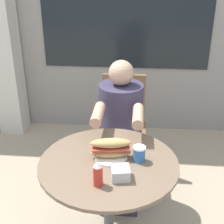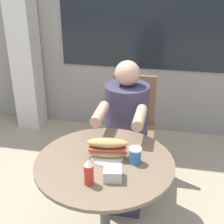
{
  "view_description": "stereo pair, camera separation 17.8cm",
  "coord_description": "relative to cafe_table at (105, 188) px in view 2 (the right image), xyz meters",
  "views": [
    {
      "loc": [
        0.14,
        -1.4,
        1.66
      ],
      "look_at": [
        0.0,
        0.2,
        0.9
      ],
      "focal_mm": 50.0,
      "sensor_mm": 36.0,
      "label": 1
    },
    {
      "loc": [
        0.32,
        -1.38,
        1.66
      ],
      "look_at": [
        0.0,
        0.2,
        0.9
      ],
      "focal_mm": 50.0,
      "sensor_mm": 36.0,
      "label": 2
    }
  ],
  "objects": [
    {
      "name": "condiment_bottle",
      "position": [
        -0.03,
        -0.2,
        0.25
      ],
      "size": [
        0.05,
        0.05,
        0.14
      ],
      "color": "red",
      "rests_on": "cafe_table"
    },
    {
      "name": "drink_cup",
      "position": [
        0.16,
        0.02,
        0.23
      ],
      "size": [
        0.07,
        0.07,
        0.09
      ],
      "color": "#336BB7",
      "rests_on": "cafe_table"
    },
    {
      "name": "napkin_box",
      "position": [
        0.07,
        -0.14,
        0.21
      ],
      "size": [
        0.1,
        0.1,
        0.06
      ],
      "rotation": [
        0.0,
        0.0,
        0.16
      ],
      "color": "silver",
      "rests_on": "cafe_table"
    },
    {
      "name": "lattice_pillar",
      "position": [
        -1.21,
        1.58,
        0.68
      ],
      "size": [
        0.25,
        0.25,
        2.4
      ],
      "color": "beige",
      "rests_on": "ground_plane"
    },
    {
      "name": "sandwich_on_plate",
      "position": [
        0.01,
        0.04,
        0.24
      ],
      "size": [
        0.23,
        0.18,
        0.12
      ],
      "rotation": [
        0.0,
        0.0,
        0.13
      ],
      "color": "white",
      "rests_on": "cafe_table"
    },
    {
      "name": "cafe_table",
      "position": [
        0.0,
        0.0,
        0.0
      ],
      "size": [
        0.76,
        0.76,
        0.7
      ],
      "color": "brown",
      "rests_on": "ground_plane"
    },
    {
      "name": "seated_diner",
      "position": [
        0.03,
        0.55,
        -0.04
      ],
      "size": [
        0.32,
        0.56,
        1.1
      ],
      "rotation": [
        0.0,
        0.0,
        3.14
      ],
      "color": "#38334C",
      "rests_on": "ground_plane"
    },
    {
      "name": "diner_chair",
      "position": [
        0.03,
        0.89,
        0.0
      ],
      "size": [
        0.38,
        0.38,
        0.87
      ],
      "rotation": [
        0.0,
        0.0,
        3.14
      ],
      "color": "brown",
      "rests_on": "ground_plane"
    }
  ]
}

